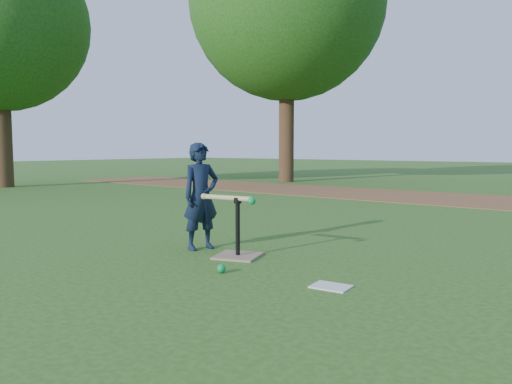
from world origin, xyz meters
The scene contains 8 objects.
ground centered at (0.00, 0.00, 0.00)m, with size 80.00×80.00×0.00m, color #285116.
dirt_strip centered at (0.00, 7.50, 0.01)m, with size 24.00×3.00×0.01m, color brown.
child centered at (-0.24, 0.20, 0.59)m, with size 0.43×0.28×1.18m, color black.
wiffle_ball_ground centered at (0.66, -0.46, 0.04)m, with size 0.08×0.08×0.08m, color #0C8A40.
clipboard centered at (1.66, -0.25, 0.01)m, with size 0.30×0.23×0.01m, color silver.
batting_tee centered at (0.34, 0.14, 0.11)m, with size 0.55×0.55×0.61m.
swing_action centered at (0.27, 0.11, 0.60)m, with size 0.72×0.13×0.08m.
tree_left centered at (-6.00, 10.00, 5.87)m, with size 6.40×6.40×9.08m.
Camera 1 is at (3.64, -3.68, 1.11)m, focal length 35.00 mm.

